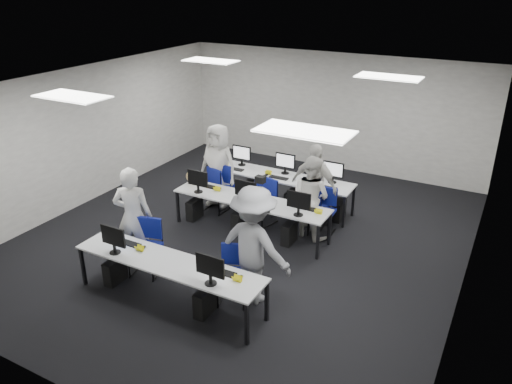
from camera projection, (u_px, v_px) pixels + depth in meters
The scene contains 23 objects.
room at pixel (245, 166), 9.25m from camera, with size 9.00×9.02×3.00m.
ceiling_panels at pixel (244, 86), 8.65m from camera, with size 5.20×4.60×0.02m.
desk_front at pixel (168, 265), 7.64m from camera, with size 3.20×0.70×0.73m.
desk_mid at pixel (250, 202), 9.74m from camera, with size 3.20×0.70×0.73m.
desk_back at pixel (281, 178), 10.86m from camera, with size 3.20×0.70×0.73m.
equipment_front at pixel (159, 279), 7.84m from camera, with size 2.51×0.41×1.19m.
equipment_mid at pixel (242, 215), 9.94m from camera, with size 2.91×0.41×1.19m.
equipment_back at pixel (289, 193), 10.92m from camera, with size 2.91×0.41×1.19m.
chair_0 at pixel (147, 257), 8.57m from camera, with size 0.58×0.61×0.96m.
chair_1 at pixel (233, 284), 7.84m from camera, with size 0.59×0.62×0.92m.
chair_2 at pixel (218, 196), 10.88m from camera, with size 0.51×0.55×0.98m.
chair_3 at pixel (263, 210), 10.30m from camera, with size 0.57×0.60×0.94m.
chair_4 at pixel (322, 220), 9.89m from camera, with size 0.47×0.51×0.92m.
chair_5 at pixel (222, 193), 11.06m from camera, with size 0.58×0.61×0.93m.
chair_6 at pixel (264, 202), 10.73m from camera, with size 0.54×0.56×0.83m.
chair_7 at pixel (316, 214), 10.18m from camera, with size 0.46×0.50×0.87m.
handbag at pixel (194, 177), 10.43m from camera, with size 0.35×0.22×0.28m, color olive.
student_0 at pixel (133, 217), 8.62m from camera, with size 0.67×0.44×1.83m, color #BAB8AF.
student_1 at pixel (311, 197), 9.60m from camera, with size 0.81×0.63×1.66m, color #BAB8AF.
student_2 at pixel (219, 166), 10.89m from camera, with size 0.90×0.59×1.84m, color #BAB8AF.
student_3 at pixel (314, 186), 9.95m from camera, with size 1.03×0.43×1.76m, color #BAB8AF.
photographer at pixel (254, 246), 7.61m from camera, with size 1.25×0.72×1.93m, color slate.
dslr_camera at pixel (260, 179), 7.33m from camera, with size 0.14×0.18×0.10m, color black.
Camera 1 is at (4.30, -7.52, 4.78)m, focal length 35.00 mm.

